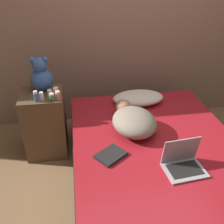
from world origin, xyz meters
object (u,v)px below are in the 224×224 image
bottle_clear (42,96)px  bottle_pink (58,95)px  teddy_bear (41,76)px  bottle_white (50,93)px  book (111,155)px  bottle_blue (36,96)px  bottle_amber (56,92)px  laptop (183,162)px  bottle_green (52,97)px  pillow (138,98)px  person_lying (133,120)px

bottle_clear → bottle_pink: 0.15m
teddy_bear → bottle_white: (0.08, -0.15, -0.11)m
bottle_white → book: bottle_white is taller
bottle_blue → bottle_amber: size_ratio=1.21×
laptop → bottle_green: size_ratio=4.43×
bottle_green → bottle_blue: (-0.14, 0.00, 0.02)m
bottle_amber → bottle_blue: bearing=-154.1°
laptop → bottle_clear: bottle_clear is taller
bottle_clear → bottle_white: bearing=44.2°
laptop → teddy_bear: teddy_bear is taller
pillow → bottle_blue: 1.06m
book → bottle_clear: bearing=132.1°
bottle_clear → book: size_ratio=0.27×
bottle_green → bottle_blue: size_ratio=0.69×
book → teddy_bear: bearing=124.1°
laptop → bottle_green: (-0.97, 0.79, 0.21)m
person_lying → bottle_pink: size_ratio=7.79×
bottle_blue → bottle_amber: (0.17, 0.08, -0.01)m
laptop → bottle_green: 1.27m
pillow → bottle_pink: bottle_pink is taller
bottle_clear → bottle_green: bearing=-14.8°
person_lying → laptop: (0.26, -0.56, -0.05)m
laptop → book: 0.55m
bottle_clear → bottle_amber: size_ratio=0.91×
bottle_white → book: size_ratio=0.23×
bottle_blue → bottle_pink: 0.19m
bottle_blue → pillow: bearing=13.3°
bottle_blue → bottle_amber: bearing=25.9°
bottle_pink → book: size_ratio=0.29×
bottle_white → book: (0.48, -0.67, -0.25)m
bottle_amber → pillow: bearing=10.4°
person_lying → bottle_pink: 0.72m
laptop → bottle_pink: (-0.91, 0.81, 0.22)m
pillow → laptop: bearing=-84.9°
bottle_amber → bottle_pink: (0.02, -0.08, -0.00)m
person_lying → bottle_white: (-0.74, 0.33, 0.16)m
bottle_blue → book: size_ratio=0.36×
person_lying → bottle_amber: 0.77m
bottle_pink → book: (0.40, -0.60, -0.26)m
bottle_clear → bottle_blue: size_ratio=0.75×
person_lying → bottle_white: 0.82m
person_lying → bottle_clear: bearing=153.8°
teddy_bear → bottle_clear: size_ratio=4.36×
pillow → bottle_white: size_ratio=8.39×
laptop → bottle_blue: size_ratio=3.05×
bottle_blue → bottle_amber: 0.19m
bottle_amber → bottle_clear: bearing=-153.0°
laptop → bottle_pink: 1.24m
teddy_bear → book: (0.56, -0.82, -0.37)m
bottle_green → person_lying: bearing=-18.6°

